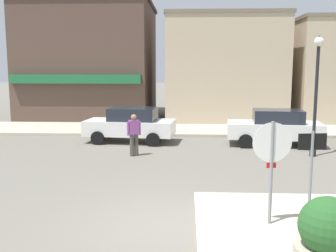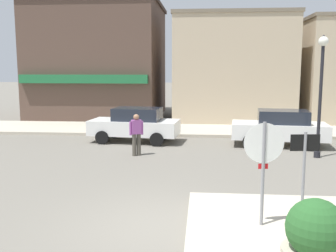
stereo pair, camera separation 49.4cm
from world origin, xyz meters
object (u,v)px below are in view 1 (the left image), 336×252
parked_car_second (275,127)px  pedestrian_crossing_near (134,134)px  parked_car_nearest (131,124)px  stop_sign (272,159)px  planter (328,235)px  lamp_post (317,79)px  one_way_sign (311,168)px

parked_car_second → pedestrian_crossing_near: size_ratio=2.57×
parked_car_nearest → pedestrian_crossing_near: size_ratio=2.58×
stop_sign → parked_car_nearest: stop_sign is taller
planter → pedestrian_crossing_near: pedestrian_crossing_near is taller
planter → parked_car_second: (1.44, 10.67, 0.25)m
planter → lamp_post: size_ratio=0.27×
stop_sign → one_way_sign: bearing=3.9°
one_way_sign → parked_car_nearest: 10.85m
one_way_sign → parked_car_nearest: one_way_sign is taller
one_way_sign → lamp_post: bearing=72.0°
stop_sign → planter: stop_sign is taller
planter → pedestrian_crossing_near: bearing=118.1°
stop_sign → lamp_post: bearing=66.3°
parked_car_nearest → pedestrian_crossing_near: 2.87m
lamp_post → pedestrian_crossing_near: lamp_post is taller
lamp_post → stop_sign: bearing=-113.7°
pedestrian_crossing_near → planter: bearing=-61.9°
stop_sign → one_way_sign: 0.84m
one_way_sign → planter: bearing=-95.7°
stop_sign → one_way_sign: stop_sign is taller
lamp_post → parked_car_nearest: (-7.38, 2.56, -2.15)m
pedestrian_crossing_near → stop_sign: bearing=-61.1°
lamp_post → pedestrian_crossing_near: 7.17m
planter → parked_car_nearest: (-4.95, 11.10, 0.25)m
planter → parked_car_nearest: size_ratio=0.29×
one_way_sign → stop_sign: bearing=-176.1°
one_way_sign → planter: (-0.15, -1.54, -0.77)m
one_way_sign → pedestrian_crossing_near: 8.16m
parked_car_nearest → pedestrian_crossing_near: bearing=-79.3°
parked_car_nearest → parked_car_second: (6.39, -0.43, 0.00)m
one_way_sign → lamp_post: 7.55m
planter → pedestrian_crossing_near: size_ratio=0.76×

